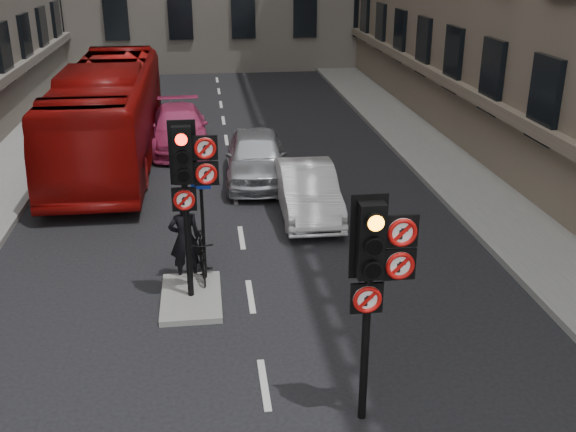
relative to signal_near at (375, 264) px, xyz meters
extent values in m
cube|color=gray|center=(5.71, 11.01, -2.50)|extent=(3.00, 50.00, 0.16)
cube|color=gray|center=(-2.69, 4.01, -2.52)|extent=(1.20, 2.00, 0.12)
cylinder|color=black|center=(-0.09, 0.01, -1.38)|extent=(0.12, 0.12, 2.40)
cube|color=black|center=(-0.09, 0.01, 0.37)|extent=(0.36, 0.28, 1.10)
cube|color=black|center=(-0.09, 0.14, 0.37)|extent=(0.52, 0.03, 1.25)
cylinder|color=orange|center=(-0.09, -0.24, 0.72)|extent=(0.22, 0.01, 0.22)
cylinder|color=black|center=(-0.09, -0.24, 0.37)|extent=(0.22, 0.01, 0.22)
cylinder|color=black|center=(-0.09, -0.24, 0.02)|extent=(0.22, 0.01, 0.22)
cube|color=black|center=(0.33, -0.01, 0.49)|extent=(0.47, 0.05, 0.47)
cylinder|color=white|center=(0.33, -0.05, 0.49)|extent=(0.41, 0.02, 0.41)
torus|color=#BF0C0A|center=(0.33, -0.07, 0.49)|extent=(0.41, 0.06, 0.41)
cube|color=#BF0C0A|center=(0.33, -0.07, 0.49)|extent=(0.25, 0.01, 0.25)
cube|color=black|center=(0.33, -0.01, -0.01)|extent=(0.47, 0.05, 0.47)
cylinder|color=white|center=(0.33, -0.05, -0.01)|extent=(0.41, 0.02, 0.41)
torus|color=#BF0C0A|center=(0.33, -0.07, -0.01)|extent=(0.41, 0.06, 0.41)
cube|color=#BF0C0A|center=(0.33, -0.07, -0.01)|extent=(0.25, 0.01, 0.25)
cube|color=black|center=(-0.11, -0.01, -0.51)|extent=(0.47, 0.05, 0.47)
cylinder|color=white|center=(-0.11, -0.05, -0.51)|extent=(0.41, 0.02, 0.41)
torus|color=#BF0C0A|center=(-0.11, -0.07, -0.51)|extent=(0.41, 0.06, 0.41)
cube|color=#BF0C0A|center=(-0.11, -0.07, -0.51)|extent=(0.25, 0.01, 0.25)
cylinder|color=black|center=(-2.69, 4.01, -1.26)|extent=(0.12, 0.12, 2.40)
cube|color=black|center=(-2.69, 4.01, 0.49)|extent=(0.36, 0.28, 1.10)
cube|color=black|center=(-2.69, 4.14, 0.49)|extent=(0.52, 0.03, 1.25)
cylinder|color=#FF1407|center=(-2.69, 3.76, 0.84)|extent=(0.22, 0.02, 0.22)
cylinder|color=black|center=(-2.69, 3.76, 0.49)|extent=(0.22, 0.02, 0.22)
cylinder|color=black|center=(-2.69, 3.76, 0.14)|extent=(0.22, 0.02, 0.22)
cube|color=black|center=(-2.27, 3.99, 0.61)|extent=(0.47, 0.05, 0.47)
cylinder|color=white|center=(-2.27, 3.95, 0.61)|extent=(0.41, 0.02, 0.41)
torus|color=#BF0C0A|center=(-2.27, 3.93, 0.61)|extent=(0.41, 0.06, 0.41)
cube|color=#BF0C0A|center=(-2.27, 3.93, 0.61)|extent=(0.25, 0.02, 0.25)
cube|color=black|center=(-2.27, 3.99, 0.11)|extent=(0.47, 0.05, 0.47)
cylinder|color=white|center=(-2.27, 3.95, 0.11)|extent=(0.41, 0.02, 0.41)
torus|color=#BF0C0A|center=(-2.27, 3.93, 0.11)|extent=(0.41, 0.06, 0.41)
cube|color=#BF0C0A|center=(-2.27, 3.93, 0.11)|extent=(0.25, 0.02, 0.25)
cube|color=black|center=(-2.71, 3.99, -0.39)|extent=(0.47, 0.05, 0.47)
cylinder|color=white|center=(-2.71, 3.95, -0.39)|extent=(0.41, 0.02, 0.41)
torus|color=#BF0C0A|center=(-2.71, 3.93, -0.39)|extent=(0.41, 0.06, 0.41)
cube|color=#BF0C0A|center=(-2.71, 3.93, -0.39)|extent=(0.25, 0.02, 0.25)
imported|color=#ABAEB3|center=(-0.76, 11.30, -1.82)|extent=(2.08, 4.57, 1.52)
imported|color=silver|center=(0.35, 8.35, -1.91)|extent=(1.48, 4.10, 1.35)
imported|color=#C5396E|center=(-3.15, 15.22, -1.88)|extent=(2.27, 4.98, 1.41)
imported|color=maroon|center=(-5.32, 13.91, -0.98)|extent=(2.69, 11.47, 3.20)
imported|color=black|center=(-2.45, 5.01, -2.10)|extent=(0.56, 1.64, 0.97)
imported|color=black|center=(-2.78, 5.01, -1.65)|extent=(0.76, 0.58, 1.86)
cylinder|color=black|center=(-2.39, 4.76, -1.32)|extent=(0.07, 0.07, 2.29)
cube|color=#0E289C|center=(-2.39, 4.70, -0.29)|extent=(0.40, 0.08, 0.32)
camera|label=1|loc=(-2.25, -8.15, 4.10)|focal=42.00mm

